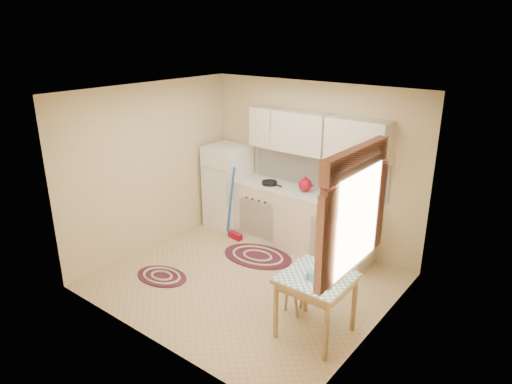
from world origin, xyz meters
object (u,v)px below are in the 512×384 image
at_px(base_cabinets, 300,220).
at_px(stool, 295,297).
at_px(table, 315,306).
at_px(fridge, 228,187).

distance_m(base_cabinets, stool, 1.78).
relative_size(base_cabinets, stool, 5.36).
bearing_deg(table, stool, 152.39).
xyz_separation_m(fridge, table, (2.72, -1.67, -0.34)).
height_order(table, stool, table).
bearing_deg(stool, table, -27.61).
xyz_separation_m(base_cabinets, table, (1.29, -1.72, -0.08)).
relative_size(base_cabinets, table, 3.12).
bearing_deg(table, fridge, 148.38).
relative_size(fridge, table, 1.94).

